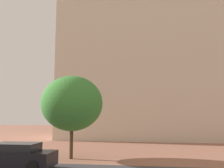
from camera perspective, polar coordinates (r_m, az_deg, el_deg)
The scene contains 3 objects.
landmark_building at distance 34.91m, azimuth 8.50°, elevation 6.90°, with size 24.95×11.09×40.19m.
car_black at distance 15.58m, azimuth -21.83°, elevation -15.61°, with size 4.48×1.99×1.46m.
tree_curb_far at distance 17.90m, azimuth -9.44°, elevation -4.55°, with size 4.47×4.47×5.96m.
Camera 1 is at (2.42, -4.26, 3.05)m, focal length 38.54 mm.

